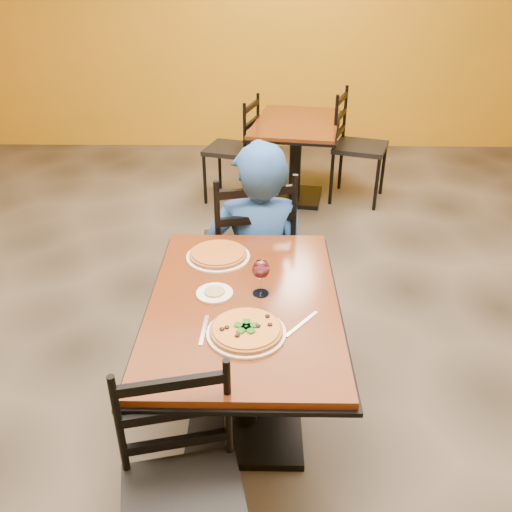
{
  "coord_description": "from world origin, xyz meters",
  "views": [
    {
      "loc": [
        0.08,
        -2.37,
        2.02
      ],
      "look_at": [
        0.05,
        -0.3,
        0.85
      ],
      "focal_mm": 36.92,
      "sensor_mm": 36.0,
      "label": 1
    }
  ],
  "objects_px": {
    "pizza_far": "(218,254)",
    "plate_far": "(218,257)",
    "chair_second_right": "(360,148)",
    "side_plate": "(215,293)",
    "plate_main": "(246,333)",
    "chair_main_far": "(248,247)",
    "table_second": "(296,143)",
    "chair_main_near": "(184,509)",
    "table_main": "(244,335)",
    "wine_glass": "(261,276)",
    "pizza_main": "(246,330)",
    "diner": "(258,243)",
    "chair_second_left": "(231,150)"
  },
  "relations": [
    {
      "from": "pizza_far",
      "to": "plate_far",
      "type": "bearing_deg",
      "value": 45.0
    },
    {
      "from": "chair_second_right",
      "to": "side_plate",
      "type": "bearing_deg",
      "value": 177.54
    },
    {
      "from": "plate_main",
      "to": "chair_main_far",
      "type": "bearing_deg",
      "value": 91.25
    },
    {
      "from": "table_second",
      "to": "pizza_far",
      "type": "distance_m",
      "value": 2.55
    },
    {
      "from": "chair_main_near",
      "to": "pizza_far",
      "type": "xyz_separation_m",
      "value": [
        0.04,
        1.13,
        0.33
      ]
    },
    {
      "from": "table_main",
      "to": "chair_main_near",
      "type": "distance_m",
      "value": 0.8
    },
    {
      "from": "chair_main_far",
      "to": "plate_main",
      "type": "distance_m",
      "value": 1.16
    },
    {
      "from": "table_main",
      "to": "chair_main_far",
      "type": "relative_size",
      "value": 1.19
    },
    {
      "from": "chair_main_near",
      "to": "wine_glass",
      "type": "bearing_deg",
      "value": 60.59
    },
    {
      "from": "table_second",
      "to": "chair_main_near",
      "type": "relative_size",
      "value": 1.39
    },
    {
      "from": "plate_main",
      "to": "table_main",
      "type": "bearing_deg",
      "value": 94.58
    },
    {
      "from": "chair_main_far",
      "to": "wine_glass",
      "type": "distance_m",
      "value": 0.92
    },
    {
      "from": "wine_glass",
      "to": "table_main",
      "type": "bearing_deg",
      "value": -148.37
    },
    {
      "from": "chair_second_right",
      "to": "chair_main_far",
      "type": "bearing_deg",
      "value": 172.27
    },
    {
      "from": "chair_main_far",
      "to": "side_plate",
      "type": "relative_size",
      "value": 6.46
    },
    {
      "from": "pizza_far",
      "to": "plate_main",
      "type": "bearing_deg",
      "value": -75.42
    },
    {
      "from": "pizza_main",
      "to": "wine_glass",
      "type": "distance_m",
      "value": 0.3
    },
    {
      "from": "table_main",
      "to": "plate_main",
      "type": "distance_m",
      "value": 0.31
    },
    {
      "from": "chair_main_far",
      "to": "diner",
      "type": "xyz_separation_m",
      "value": [
        0.06,
        -0.11,
        0.09
      ]
    },
    {
      "from": "diner",
      "to": "wine_glass",
      "type": "relative_size",
      "value": 6.71
    },
    {
      "from": "chair_second_right",
      "to": "pizza_far",
      "type": "xyz_separation_m",
      "value": [
        -1.11,
        -2.49,
        0.27
      ]
    },
    {
      "from": "chair_second_right",
      "to": "plate_main",
      "type": "height_order",
      "value": "chair_second_right"
    },
    {
      "from": "side_plate",
      "to": "diner",
      "type": "bearing_deg",
      "value": 76.4
    },
    {
      "from": "chair_main_near",
      "to": "side_plate",
      "type": "relative_size",
      "value": 5.56
    },
    {
      "from": "chair_main_near",
      "to": "pizza_main",
      "type": "relative_size",
      "value": 3.13
    },
    {
      "from": "chair_main_near",
      "to": "pizza_far",
      "type": "bearing_deg",
      "value": 75.44
    },
    {
      "from": "table_main",
      "to": "pizza_far",
      "type": "height_order",
      "value": "pizza_far"
    },
    {
      "from": "pizza_far",
      "to": "chair_second_left",
      "type": "bearing_deg",
      "value": 91.89
    },
    {
      "from": "chair_second_left",
      "to": "pizza_main",
      "type": "xyz_separation_m",
      "value": [
        0.24,
        -3.09,
        0.29
      ]
    },
    {
      "from": "diner",
      "to": "side_plate",
      "type": "bearing_deg",
      "value": 74.55
    },
    {
      "from": "chair_second_right",
      "to": "plate_far",
      "type": "bearing_deg",
      "value": 174.89
    },
    {
      "from": "chair_second_left",
      "to": "pizza_far",
      "type": "bearing_deg",
      "value": 18.07
    },
    {
      "from": "plate_main",
      "to": "chair_second_left",
      "type": "bearing_deg",
      "value": 94.41
    },
    {
      "from": "table_main",
      "to": "pizza_far",
      "type": "bearing_deg",
      "value": 110.78
    },
    {
      "from": "table_main",
      "to": "chair_second_left",
      "type": "relative_size",
      "value": 1.27
    },
    {
      "from": "table_main",
      "to": "chair_second_left",
      "type": "height_order",
      "value": "chair_second_left"
    },
    {
      "from": "chair_main_near",
      "to": "pizza_main",
      "type": "bearing_deg",
      "value": 57.62
    },
    {
      "from": "pizza_main",
      "to": "plate_far",
      "type": "relative_size",
      "value": 0.92
    },
    {
      "from": "chair_second_left",
      "to": "chair_main_far",
      "type": "bearing_deg",
      "value": 22.42
    },
    {
      "from": "pizza_far",
      "to": "table_second",
      "type": "bearing_deg",
      "value": 78.36
    },
    {
      "from": "chair_main_near",
      "to": "diner",
      "type": "relative_size",
      "value": 0.74
    },
    {
      "from": "chair_main_far",
      "to": "table_main",
      "type": "bearing_deg",
      "value": 76.63
    },
    {
      "from": "chair_second_left",
      "to": "pizza_main",
      "type": "bearing_deg",
      "value": 20.59
    },
    {
      "from": "chair_main_near",
      "to": "plate_far",
      "type": "relative_size",
      "value": 2.87
    },
    {
      "from": "chair_main_near",
      "to": "plate_main",
      "type": "distance_m",
      "value": 0.65
    },
    {
      "from": "plate_main",
      "to": "pizza_main",
      "type": "height_order",
      "value": "pizza_main"
    },
    {
      "from": "chair_main_far",
      "to": "chair_second_right",
      "type": "bearing_deg",
      "value": -130.35
    },
    {
      "from": "side_plate",
      "to": "wine_glass",
      "type": "bearing_deg",
      "value": 2.29
    },
    {
      "from": "chair_second_left",
      "to": "plate_main",
      "type": "xyz_separation_m",
      "value": [
        0.24,
        -3.09,
        0.27
      ]
    },
    {
      "from": "chair_second_right",
      "to": "diner",
      "type": "height_order",
      "value": "diner"
    }
  ]
}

